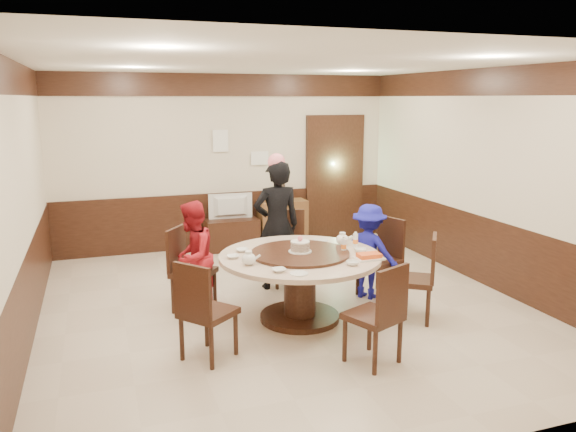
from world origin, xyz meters
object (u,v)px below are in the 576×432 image
object	(u,v)px
banquet_table	(300,273)
shrimp_platter	(369,257)
birthday_cake	(300,246)
person_red	(193,257)
thermos	(281,189)
person_standing	(277,225)
person_blue	(369,251)
side_cabinet	(282,222)
television	(231,207)
tv_stand	(232,234)

from	to	relation	value
banquet_table	shrimp_platter	size ratio (longest dim) A/B	5.89
birthday_cake	shrimp_platter	xyz separation A→B (m)	(0.63, -0.41, -0.06)
person_red	shrimp_platter	bearing A→B (deg)	87.06
birthday_cake	banquet_table	bearing A→B (deg)	-146.54
shrimp_platter	thermos	bearing A→B (deg)	86.77
person_standing	person_blue	world-z (taller)	person_standing
side_cabinet	person_standing	bearing A→B (deg)	-110.22
birthday_cake	television	bearing A→B (deg)	90.38
tv_stand	thermos	size ratio (longest dim) A/B	2.24
television	thermos	distance (m)	0.88
banquet_table	person_blue	xyz separation A→B (m)	(1.05, 0.41, 0.05)
banquet_table	tv_stand	size ratio (longest dim) A/B	2.08
television	person_blue	bearing A→B (deg)	114.67
birthday_cake	person_blue	bearing A→B (deg)	21.11
person_standing	side_cabinet	size ratio (longest dim) A/B	2.07
person_blue	tv_stand	xyz separation A→B (m)	(-1.07, 2.75, -0.33)
person_blue	person_red	bearing A→B (deg)	43.75
birthday_cake	tv_stand	world-z (taller)	birthday_cake
person_red	person_blue	world-z (taller)	person_red
person_red	birthday_cake	bearing A→B (deg)	87.74
banquet_table	side_cabinet	distance (m)	3.30
person_standing	birthday_cake	size ratio (longest dim) A/B	6.49
birthday_cake	television	size ratio (longest dim) A/B	0.36
person_red	person_standing	bearing A→B (deg)	140.81
person_standing	thermos	bearing A→B (deg)	-108.61
shrimp_platter	person_red	bearing A→B (deg)	148.26
tv_stand	television	bearing A→B (deg)	0.00
banquet_table	thermos	distance (m)	3.32
person_red	television	size ratio (longest dim) A/B	1.81
person_standing	person_blue	size ratio (longest dim) A/B	1.42
banquet_table	shrimp_platter	distance (m)	0.79
person_blue	birthday_cake	bearing A→B (deg)	71.32
banquet_table	side_cabinet	xyz separation A→B (m)	(0.86, 3.19, -0.16)
banquet_table	side_cabinet	size ratio (longest dim) A/B	2.21
tv_stand	thermos	world-z (taller)	thermos
tv_stand	banquet_table	bearing A→B (deg)	-89.66
banquet_table	thermos	xyz separation A→B (m)	(0.83, 3.19, 0.41)
banquet_table	person_red	distance (m)	1.25
shrimp_platter	banquet_table	bearing A→B (deg)	147.33
shrimp_platter	television	size ratio (longest dim) A/B	0.42
side_cabinet	person_blue	bearing A→B (deg)	-86.07
side_cabinet	thermos	xyz separation A→B (m)	(-0.02, 0.00, 0.56)
banquet_table	person_red	bearing A→B (deg)	148.83
person_red	person_blue	bearing A→B (deg)	112.33
television	side_cabinet	size ratio (longest dim) A/B	0.89
person_standing	side_cabinet	xyz separation A→B (m)	(0.76, 2.07, -0.45)
thermos	shrimp_platter	bearing A→B (deg)	-93.23
tv_stand	shrimp_platter	bearing A→B (deg)	-79.66
banquet_table	person_standing	distance (m)	1.16
shrimp_platter	side_cabinet	xyz separation A→B (m)	(0.23, 3.59, -0.40)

